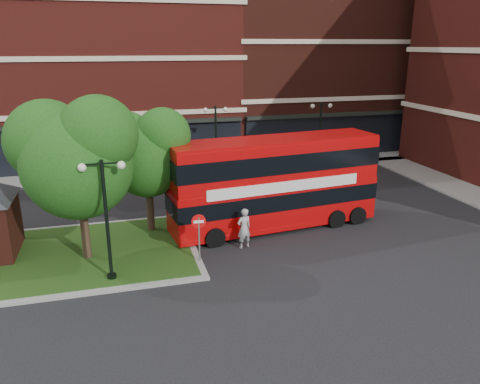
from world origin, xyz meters
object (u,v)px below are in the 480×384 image
object	(u,v)px
woman	(244,228)
car_silver	(185,166)
bus	(275,177)
car_white	(284,162)

from	to	relation	value
woman	car_silver	size ratio (longest dim) A/B	0.48
bus	car_silver	size ratio (longest dim) A/B	2.71
bus	woman	xyz separation A→B (m)	(-2.20, -2.06, -1.73)
bus	car_white	distance (m)	11.60
bus	woman	distance (m)	3.47
car_white	woman	bearing A→B (deg)	150.96
bus	car_silver	bearing A→B (deg)	97.79
car_silver	car_white	xyz separation A→B (m)	(7.38, -0.74, 0.00)
car_silver	car_white	size ratio (longest dim) A/B	0.96
bus	woman	bearing A→B (deg)	-143.41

